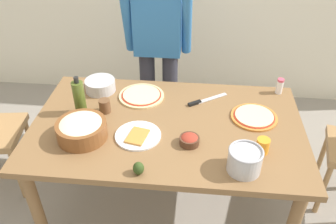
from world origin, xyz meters
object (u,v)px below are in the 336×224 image
(cup_orange, at_px, (263,146))
(popcorn_bowl, at_px, (82,129))
(avocado, at_px, (139,168))
(small_sauce_bowl, at_px, (189,140))
(person_cook, at_px, (158,41))
(mixing_bowl_steel, at_px, (100,85))
(dining_table, at_px, (167,136))
(pizza_cooked_on_tray, at_px, (254,117))
(steel_pot, at_px, (245,160))
(olive_oil_bottle, at_px, (79,98))
(cup_small_brown, at_px, (105,106))
(plate_with_slice, at_px, (138,136))
(chef_knife, at_px, (203,101))
(salt_shaker, at_px, (280,86))
(pizza_raw_on_board, at_px, (141,95))

(cup_orange, bearing_deg, popcorn_bowl, 178.50)
(avocado, bearing_deg, small_sauce_bowl, 46.00)
(person_cook, height_order, cup_orange, person_cook)
(mixing_bowl_steel, bearing_deg, dining_table, -33.72)
(pizza_cooked_on_tray, bearing_deg, small_sauce_bowl, -143.89)
(steel_pot, height_order, cup_orange, steel_pot)
(popcorn_bowl, xyz_separation_m, olive_oil_bottle, (-0.07, 0.22, 0.05))
(mixing_bowl_steel, xyz_separation_m, cup_small_brown, (0.09, -0.24, 0.00))
(olive_oil_bottle, bearing_deg, plate_with_slice, -26.27)
(cup_small_brown, bearing_deg, plate_with_slice, -42.30)
(dining_table, distance_m, steel_pot, 0.56)
(popcorn_bowl, relative_size, steel_pot, 1.61)
(dining_table, relative_size, cup_small_brown, 18.82)
(small_sauce_bowl, relative_size, chef_knife, 0.43)
(cup_small_brown, distance_m, salt_shaker, 1.15)
(person_cook, xyz_separation_m, salt_shaker, (0.85, -0.35, -0.13))
(pizza_raw_on_board, xyz_separation_m, popcorn_bowl, (-0.26, -0.44, 0.05))
(person_cook, xyz_separation_m, olive_oil_bottle, (-0.39, -0.70, -0.07))
(small_sauce_bowl, xyz_separation_m, olive_oil_bottle, (-0.67, 0.22, 0.08))
(dining_table, bearing_deg, cup_orange, -20.14)
(plate_with_slice, distance_m, popcorn_bowl, 0.31)
(dining_table, distance_m, small_sauce_bowl, 0.25)
(plate_with_slice, bearing_deg, chef_knife, 47.26)
(person_cook, height_order, small_sauce_bowl, person_cook)
(small_sauce_bowl, relative_size, cup_small_brown, 1.29)
(small_sauce_bowl, height_order, salt_shaker, salt_shaker)
(plate_with_slice, relative_size, cup_small_brown, 3.06)
(person_cook, bearing_deg, dining_table, -79.25)
(person_cook, relative_size, popcorn_bowl, 5.79)
(steel_pot, bearing_deg, avocado, -171.58)
(small_sauce_bowl, distance_m, steel_pot, 0.33)
(popcorn_bowl, bearing_deg, pizza_raw_on_board, 59.28)
(dining_table, xyz_separation_m, mixing_bowl_steel, (-0.48, 0.32, 0.13))
(steel_pot, distance_m, cup_small_brown, 0.92)
(olive_oil_bottle, bearing_deg, small_sauce_bowl, -18.13)
(person_cook, bearing_deg, popcorn_bowl, -108.89)
(olive_oil_bottle, relative_size, avocado, 3.66)
(dining_table, height_order, chef_knife, chef_knife)
(small_sauce_bowl, relative_size, avocado, 1.57)
(pizza_raw_on_board, xyz_separation_m, small_sauce_bowl, (0.34, -0.44, 0.02))
(cup_orange, bearing_deg, salt_shaker, 73.32)
(pizza_raw_on_board, distance_m, olive_oil_bottle, 0.41)
(popcorn_bowl, bearing_deg, dining_table, 20.00)
(plate_with_slice, relative_size, small_sauce_bowl, 2.36)
(dining_table, xyz_separation_m, olive_oil_bottle, (-0.53, 0.05, 0.20))
(salt_shaker, bearing_deg, chef_knife, -162.82)
(plate_with_slice, relative_size, chef_knife, 1.02)
(popcorn_bowl, bearing_deg, salt_shaker, 26.27)
(pizza_cooked_on_tray, relative_size, small_sauce_bowl, 2.54)
(chef_knife, bearing_deg, mixing_bowl_steel, 174.32)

